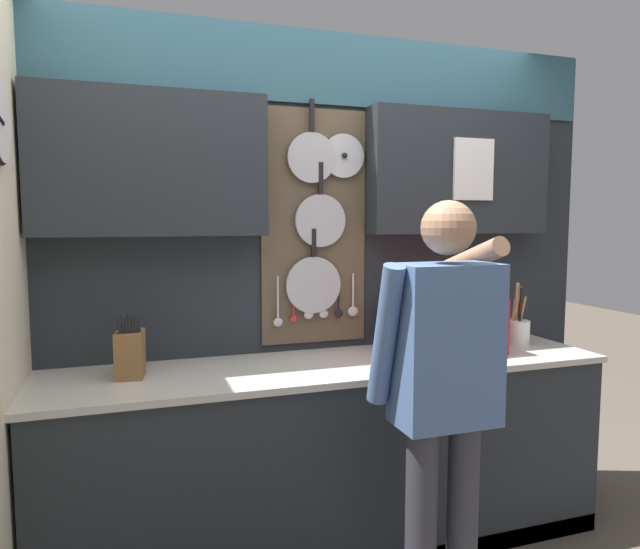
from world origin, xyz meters
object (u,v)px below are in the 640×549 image
knife_block (130,353)px  person (443,378)px  utensil_crock (517,330)px  microwave (443,324)px

knife_block → person: bearing=-31.0°
utensil_crock → person: (-0.85, -0.67, -0.01)m
microwave → person: bearing=-120.5°
knife_block → utensil_crock: size_ratio=0.82×
person → microwave: bearing=59.5°
knife_block → person: 1.30m
microwave → knife_block: bearing=180.0°
utensil_crock → microwave: bearing=-179.8°
microwave → person: size_ratio=0.32×
knife_block → microwave: bearing=-0.0°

